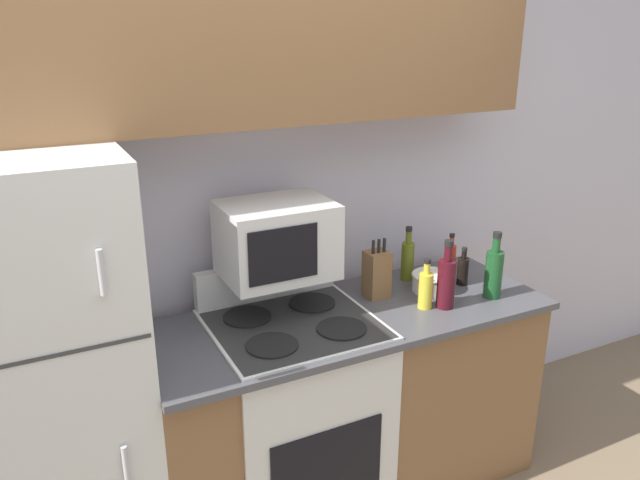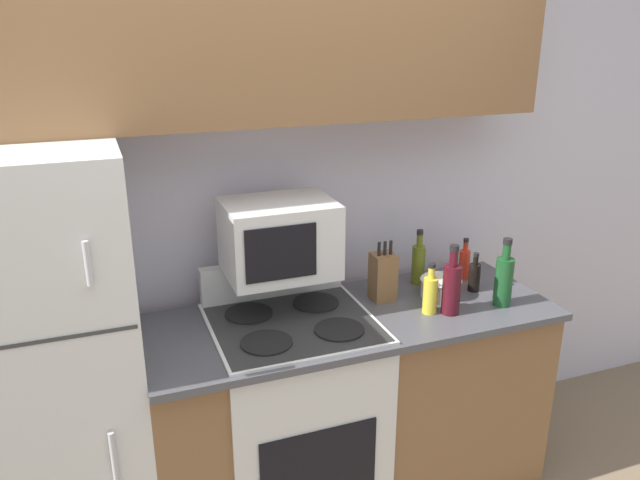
{
  "view_description": "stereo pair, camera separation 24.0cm",
  "coord_description": "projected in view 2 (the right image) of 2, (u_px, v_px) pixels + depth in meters",
  "views": [
    {
      "loc": [
        -0.81,
        -1.76,
        2.06
      ],
      "look_at": [
        0.21,
        0.27,
        1.25
      ],
      "focal_mm": 35.0,
      "sensor_mm": 36.0,
      "label": 1
    },
    {
      "loc": [
        -0.59,
        -1.85,
        2.06
      ],
      "look_at": [
        0.21,
        0.27,
        1.25
      ],
      "focal_mm": 35.0,
      "sensor_mm": 36.0,
      "label": 2
    }
  ],
  "objects": [
    {
      "name": "lower_cabinets",
      "position": [
        349.0,
        405.0,
        2.75
      ],
      "size": [
        1.71,
        0.64,
        0.9
      ],
      "color": "brown",
      "rests_on": "ground_plane"
    },
    {
      "name": "bottle_olive_oil",
      "position": [
        418.0,
        263.0,
        2.85
      ],
      "size": [
        0.06,
        0.06,
        0.26
      ],
      "color": "#5B6619",
      "rests_on": "lower_cabinets"
    },
    {
      "name": "upper_cabinets",
      "position": [
        242.0,
        28.0,
        2.29
      ],
      "size": [
        2.44,
        0.34,
        0.69
      ],
      "color": "brown",
      "rests_on": "refrigerator"
    },
    {
      "name": "bottle_soy_sauce",
      "position": [
        474.0,
        276.0,
        2.79
      ],
      "size": [
        0.05,
        0.05,
        0.18
      ],
      "color": "black",
      "rests_on": "lower_cabinets"
    },
    {
      "name": "bottle_wine_red",
      "position": [
        452.0,
        287.0,
        2.56
      ],
      "size": [
        0.08,
        0.08,
        0.3
      ],
      "color": "#470F19",
      "rests_on": "lower_cabinets"
    },
    {
      "name": "wall_back",
      "position": [
        238.0,
        209.0,
        2.71
      ],
      "size": [
        8.0,
        0.05,
        2.55
      ],
      "color": "silver",
      "rests_on": "ground_plane"
    },
    {
      "name": "bottle_wine_green",
      "position": [
        504.0,
        279.0,
        2.63
      ],
      "size": [
        0.08,
        0.08,
        0.3
      ],
      "color": "#194C23",
      "rests_on": "lower_cabinets"
    },
    {
      "name": "bowl",
      "position": [
        441.0,
        287.0,
        2.74
      ],
      "size": [
        0.18,
        0.18,
        0.08
      ],
      "color": "silver",
      "rests_on": "lower_cabinets"
    },
    {
      "name": "knife_block",
      "position": [
        383.0,
        276.0,
        2.69
      ],
      "size": [
        0.1,
        0.1,
        0.27
      ],
      "color": "brown",
      "rests_on": "lower_cabinets"
    },
    {
      "name": "bottle_cooking_spray",
      "position": [
        430.0,
        294.0,
        2.57
      ],
      "size": [
        0.06,
        0.06,
        0.22
      ],
      "color": "gold",
      "rests_on": "lower_cabinets"
    },
    {
      "name": "refrigerator",
      "position": [
        36.0,
        377.0,
        2.25
      ],
      "size": [
        0.73,
        0.7,
        1.68
      ],
      "color": "silver",
      "rests_on": "ground_plane"
    },
    {
      "name": "bottle_hot_sauce",
      "position": [
        464.0,
        263.0,
        2.91
      ],
      "size": [
        0.05,
        0.05,
        0.2
      ],
      "color": "red",
      "rests_on": "lower_cabinets"
    },
    {
      "name": "microwave",
      "position": [
        279.0,
        238.0,
        2.5
      ],
      "size": [
        0.44,
        0.34,
        0.3
      ],
      "color": "silver",
      "rests_on": "stove"
    },
    {
      "name": "stove",
      "position": [
        294.0,
        415.0,
        2.65
      ],
      "size": [
        0.65,
        0.62,
        1.07
      ],
      "color": "silver",
      "rests_on": "ground_plane"
    }
  ]
}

